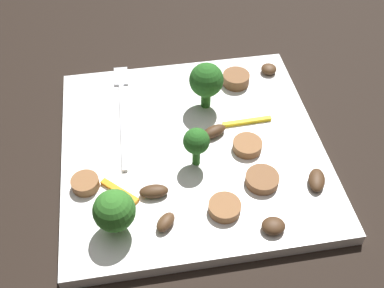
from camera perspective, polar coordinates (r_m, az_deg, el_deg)
ground_plane at (r=0.55m, az=0.00°, el=-1.09°), size 1.40×1.40×0.00m
plate at (r=0.54m, az=0.00°, el=-0.55°), size 0.30×0.30×0.02m
fork at (r=0.58m, az=-8.56°, el=4.60°), size 0.18×0.02×0.00m
broccoli_floret_0 at (r=0.56m, az=1.77°, el=7.74°), size 0.04×0.04×0.06m
broccoli_floret_1 at (r=0.49m, az=0.41°, el=0.21°), size 0.03×0.03×0.05m
broccoli_floret_2 at (r=0.45m, az=-9.51°, el=-8.09°), size 0.04×0.04×0.05m
sausage_slice_0 at (r=0.61m, az=5.42°, el=7.94°), size 0.04×0.04×0.01m
sausage_slice_1 at (r=0.48m, az=4.02°, el=-7.78°), size 0.04×0.04×0.01m
sausage_slice_2 at (r=0.51m, az=-12.96°, el=-4.73°), size 0.04×0.04×0.01m
sausage_slice_3 at (r=0.53m, az=6.80°, el=-0.20°), size 0.04×0.04×0.01m
sausage_slice_4 at (r=0.50m, az=8.59°, el=-4.32°), size 0.04×0.04×0.01m
mushroom_0 at (r=0.47m, az=-3.25°, el=-9.53°), size 0.03×0.03×0.01m
mushroom_1 at (r=0.64m, az=9.39°, el=9.06°), size 0.03×0.03×0.01m
mushroom_2 at (r=0.49m, az=-4.71°, el=-5.80°), size 0.02×0.03×0.01m
mushroom_3 at (r=0.54m, az=2.69°, el=1.54°), size 0.03×0.03×0.01m
mushroom_4 at (r=0.51m, az=15.04°, el=-4.28°), size 0.04×0.03×0.01m
mushroom_5 at (r=0.47m, az=9.95°, el=-9.86°), size 0.02×0.02×0.01m
pepper_strip_0 at (r=0.56m, az=6.74°, el=2.74°), size 0.01×0.06×0.00m
pepper_strip_1 at (r=0.50m, az=-8.87°, el=-5.75°), size 0.04×0.04×0.00m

